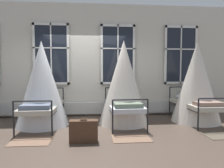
{
  "coord_description": "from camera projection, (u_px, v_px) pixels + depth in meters",
  "views": [
    {
      "loc": [
        0.21,
        -5.59,
        1.43
      ],
      "look_at": [
        0.74,
        -0.07,
        1.06
      ],
      "focal_mm": 33.6,
      "sensor_mm": 36.0,
      "label": 1
    }
  ],
  "objects": [
    {
      "name": "suitcase_dark",
      "position": [
        84.0,
        131.0,
        4.16
      ],
      "size": [
        0.56,
        0.22,
        0.47
      ],
      "rotation": [
        0.0,
        0.0,
        -0.01
      ],
      "color": "#472D1E",
      "rests_on": "ground"
    },
    {
      "name": "rug_fourth",
      "position": [
        223.0,
        135.0,
        4.58
      ],
      "size": [
        0.8,
        0.56,
        0.01
      ],
      "primitive_type": "cube",
      "rotation": [
        0.0,
        0.0,
        -0.0
      ],
      "color": "brown",
      "rests_on": "ground"
    },
    {
      "name": "cot_second",
      "position": [
        42.0,
        85.0,
        5.37
      ],
      "size": [
        1.33,
        1.81,
        2.18
      ],
      "rotation": [
        0.0,
        0.0,
        1.56
      ],
      "color": "black",
      "rests_on": "ground"
    },
    {
      "name": "back_wall_with_windows",
      "position": [
        85.0,
        60.0,
        6.56
      ],
      "size": [
        11.51,
        0.1,
        3.48
      ],
      "primitive_type": "cube",
      "color": "beige",
      "rests_on": "ground"
    },
    {
      "name": "cot_fourth",
      "position": [
        196.0,
        83.0,
        5.79
      ],
      "size": [
        1.33,
        1.82,
        2.21
      ],
      "rotation": [
        0.0,
        0.0,
        1.58
      ],
      "color": "black",
      "rests_on": "ground"
    },
    {
      "name": "rug_third",
      "position": [
        131.0,
        138.0,
        4.39
      ],
      "size": [
        0.8,
        0.56,
        0.01
      ],
      "primitive_type": "cube",
      "rotation": [
        0.0,
        0.0,
        0.0
      ],
      "color": "brown",
      "rests_on": "ground"
    },
    {
      "name": "rug_second",
      "position": [
        31.0,
        141.0,
        4.2
      ],
      "size": [
        0.81,
        0.57,
        0.01
      ],
      "primitive_type": "cube",
      "rotation": [
        0.0,
        0.0,
        -0.02
      ],
      "color": "brown",
      "rests_on": "ground"
    },
    {
      "name": "window_bank",
      "position": [
        85.0,
        81.0,
        6.49
      ],
      "size": [
        7.19,
        0.1,
        2.77
      ],
      "color": "black",
      "rests_on": "ground"
    },
    {
      "name": "cot_third",
      "position": [
        124.0,
        83.0,
        5.58
      ],
      "size": [
        1.33,
        1.83,
        2.22
      ],
      "rotation": [
        0.0,
        0.0,
        1.6
      ],
      "color": "black",
      "rests_on": "ground"
    },
    {
      "name": "ground",
      "position": [
        84.0,
        123.0,
        5.63
      ],
      "size": [
        21.03,
        21.03,
        0.0
      ],
      "primitive_type": "plane",
      "color": "#4C3D33"
    }
  ]
}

